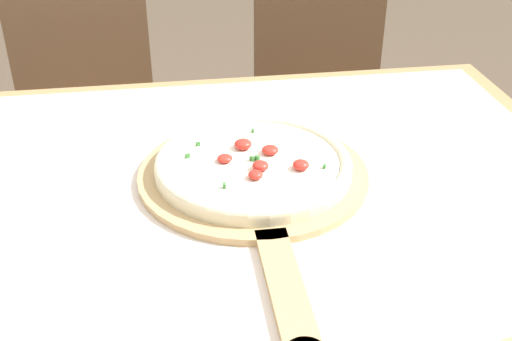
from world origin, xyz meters
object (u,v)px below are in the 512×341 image
at_px(chair_left, 90,120).
at_px(chair_right, 323,105).
at_px(pizza, 253,164).
at_px(pizza_peel, 256,182).

relative_size(chair_left, chair_right, 1.00).
bearing_deg(pizza, pizza_peel, -90.35).
xyz_separation_m(chair_left, chair_right, (0.67, 0.00, 0.00)).
bearing_deg(pizza, chair_left, 113.78).
xyz_separation_m(pizza, chair_left, (-0.35, 0.79, -0.28)).
relative_size(pizza_peel, pizza, 1.91).
bearing_deg(chair_right, chair_left, -179.74).
bearing_deg(chair_right, pizza, -112.10).
height_order(pizza, chair_right, chair_right).
bearing_deg(chair_right, pizza_peel, -111.48).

